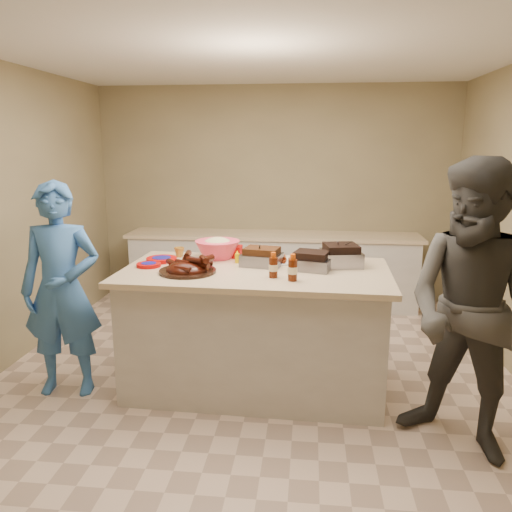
# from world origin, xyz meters

# --- Properties ---
(room) EXTENTS (4.50, 5.00, 2.70)m
(room) POSITION_xyz_m (0.00, 0.00, 0.00)
(room) COLOR #8F815B
(room) RESTS_ON ground
(back_counter) EXTENTS (3.60, 0.64, 0.90)m
(back_counter) POSITION_xyz_m (0.00, 2.20, 0.45)
(back_counter) COLOR beige
(back_counter) RESTS_ON ground
(island) EXTENTS (2.16, 1.19, 1.01)m
(island) POSITION_xyz_m (0.03, -0.03, 0.00)
(island) COLOR beige
(island) RESTS_ON ground
(rib_platter) EXTENTS (0.49, 0.49, 0.18)m
(rib_platter) POSITION_xyz_m (-0.49, -0.17, 1.01)
(rib_platter) COLOR #3B0F07
(rib_platter) RESTS_ON island
(pulled_pork_tray) EXTENTS (0.36, 0.30, 0.10)m
(pulled_pork_tray) POSITION_xyz_m (0.06, 0.12, 1.01)
(pulled_pork_tray) COLOR #47230F
(pulled_pork_tray) RESTS_ON island
(brisket_tray) EXTENTS (0.36, 0.32, 0.09)m
(brisket_tray) POSITION_xyz_m (0.47, 0.03, 1.01)
(brisket_tray) COLOR black
(brisket_tray) RESTS_ON island
(roasting_pan) EXTENTS (0.36, 0.36, 0.12)m
(roasting_pan) POSITION_xyz_m (0.71, 0.18, 1.01)
(roasting_pan) COLOR gray
(roasting_pan) RESTS_ON island
(coleslaw_bowl) EXTENTS (0.40, 0.40, 0.27)m
(coleslaw_bowl) POSITION_xyz_m (-0.35, 0.34, 1.01)
(coleslaw_bowl) COLOR #F93E5C
(coleslaw_bowl) RESTS_ON island
(sausage_plate) EXTENTS (0.32, 0.32, 0.05)m
(sausage_plate) POSITION_xyz_m (0.20, 0.24, 1.01)
(sausage_plate) COLOR silver
(sausage_plate) RESTS_ON island
(mac_cheese_dish) EXTENTS (0.35, 0.28, 0.08)m
(mac_cheese_dish) POSITION_xyz_m (0.56, 0.33, 1.01)
(mac_cheese_dish) COLOR orange
(mac_cheese_dish) RESTS_ON island
(bbq_bottle_a) EXTENTS (0.07, 0.07, 0.19)m
(bbq_bottle_a) POSITION_xyz_m (0.18, -0.25, 1.01)
(bbq_bottle_a) COLOR #421505
(bbq_bottle_a) RESTS_ON island
(bbq_bottle_b) EXTENTS (0.07, 0.07, 0.20)m
(bbq_bottle_b) POSITION_xyz_m (0.33, -0.32, 1.01)
(bbq_bottle_b) COLOR #421505
(bbq_bottle_b) RESTS_ON island
(mustard_bottle) EXTENTS (0.04, 0.04, 0.11)m
(mustard_bottle) POSITION_xyz_m (-0.15, 0.19, 1.01)
(mustard_bottle) COLOR #F0CA00
(mustard_bottle) RESTS_ON island
(sauce_bowl) EXTENTS (0.13, 0.05, 0.13)m
(sauce_bowl) POSITION_xyz_m (-0.01, 0.14, 1.01)
(sauce_bowl) COLOR silver
(sauce_bowl) RESTS_ON island
(plate_stack_large) EXTENTS (0.27, 0.27, 0.03)m
(plate_stack_large) POSITION_xyz_m (-0.80, 0.18, 1.01)
(plate_stack_large) COLOR #AA0604
(plate_stack_large) RESTS_ON island
(plate_stack_small) EXTENTS (0.21, 0.21, 0.03)m
(plate_stack_small) POSITION_xyz_m (-0.85, -0.02, 1.01)
(plate_stack_small) COLOR #AA0604
(plate_stack_small) RESTS_ON island
(plastic_cup) EXTENTS (0.09, 0.09, 0.09)m
(plastic_cup) POSITION_xyz_m (-0.70, 0.36, 1.01)
(plastic_cup) COLOR #A37022
(plastic_cup) RESTS_ON island
(basket_stack) EXTENTS (0.20, 0.16, 0.10)m
(basket_stack) POSITION_xyz_m (-0.25, 0.41, 1.01)
(basket_stack) COLOR #AA0604
(basket_stack) RESTS_ON island
(guest_blue) EXTENTS (0.84, 1.78, 0.41)m
(guest_blue) POSITION_xyz_m (-1.49, -0.27, 0.00)
(guest_blue) COLOR #396FB8
(guest_blue) RESTS_ON ground
(guest_gray) EXTENTS (1.91, 2.09, 0.73)m
(guest_gray) POSITION_xyz_m (1.50, -0.76, 0.00)
(guest_gray) COLOR #484641
(guest_gray) RESTS_ON ground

